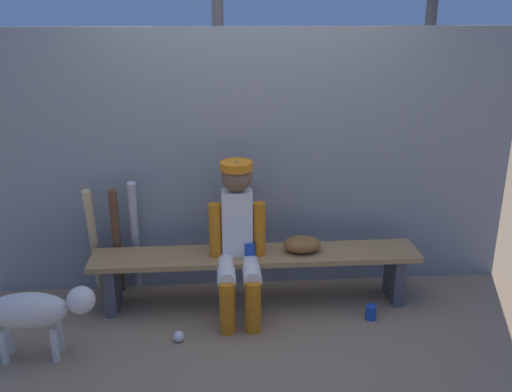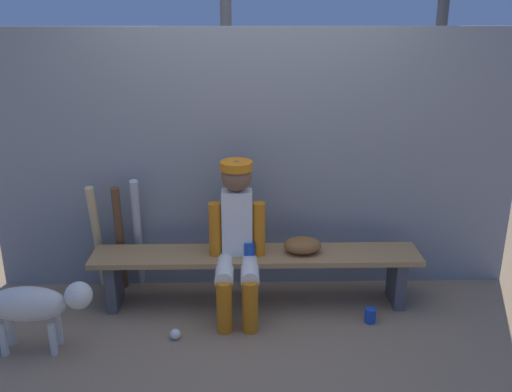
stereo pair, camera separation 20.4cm
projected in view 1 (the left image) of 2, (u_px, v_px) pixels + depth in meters
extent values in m
plane|color=#937556|center=(256.00, 303.00, 4.36)|extent=(30.00, 30.00, 0.00)
cube|color=gray|center=(253.00, 163.00, 4.37)|extent=(4.07, 0.03, 2.03)
cube|color=#AD7F4C|center=(256.00, 255.00, 4.23)|extent=(2.44, 0.36, 0.04)
cube|color=#4C4C51|center=(113.00, 286.00, 4.22)|extent=(0.08, 0.29, 0.38)
cube|color=#4C4C51|center=(394.00, 276.00, 4.38)|extent=(0.08, 0.29, 0.38)
cube|color=silver|center=(237.00, 223.00, 4.13)|extent=(0.22, 0.13, 0.49)
sphere|color=brown|center=(237.00, 176.00, 4.02)|extent=(0.22, 0.22, 0.22)
cylinder|color=orange|center=(236.00, 166.00, 3.99)|extent=(0.23, 0.23, 0.06)
cylinder|color=silver|center=(226.00, 270.00, 4.04)|extent=(0.13, 0.38, 0.13)
cylinder|color=orange|center=(227.00, 308.00, 3.93)|extent=(0.11, 0.11, 0.38)
cylinder|color=orange|center=(215.00, 231.00, 4.12)|extent=(0.09, 0.09, 0.42)
cylinder|color=silver|center=(251.00, 270.00, 4.05)|extent=(0.13, 0.38, 0.13)
cylinder|color=orange|center=(253.00, 307.00, 3.94)|extent=(0.11, 0.11, 0.38)
cylinder|color=orange|center=(259.00, 230.00, 4.14)|extent=(0.09, 0.09, 0.42)
ellipsoid|color=brown|center=(302.00, 244.00, 4.23)|extent=(0.28, 0.20, 0.12)
cylinder|color=#B7B7BC|center=(135.00, 236.00, 4.40)|extent=(0.10, 0.26, 0.94)
cylinder|color=brown|center=(117.00, 242.00, 4.36)|extent=(0.09, 0.20, 0.89)
cylinder|color=tan|center=(94.00, 242.00, 4.35)|extent=(0.07, 0.26, 0.90)
sphere|color=white|center=(179.00, 336.00, 3.87)|extent=(0.07, 0.07, 0.07)
cylinder|color=#1E47AD|center=(371.00, 312.00, 4.13)|extent=(0.08, 0.08, 0.11)
cylinder|color=#1E47AD|center=(250.00, 250.00, 4.15)|extent=(0.08, 0.08, 0.11)
cylinder|color=#3F3F42|center=(219.00, 94.00, 5.12)|extent=(0.10, 0.10, 2.80)
cylinder|color=#3F3F42|center=(424.00, 91.00, 5.25)|extent=(0.10, 0.10, 2.80)
ellipsoid|color=beige|center=(28.00, 310.00, 3.61)|extent=(0.52, 0.20, 0.24)
sphere|color=beige|center=(81.00, 300.00, 3.61)|extent=(0.18, 0.18, 0.18)
cylinder|color=beige|center=(60.00, 335.00, 3.75)|extent=(0.05, 0.05, 0.22)
cylinder|color=beige|center=(55.00, 346.00, 3.64)|extent=(0.05, 0.05, 0.22)
cylinder|color=beige|center=(10.00, 337.00, 3.73)|extent=(0.05, 0.05, 0.22)
cylinder|color=beige|center=(4.00, 348.00, 3.62)|extent=(0.05, 0.05, 0.22)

